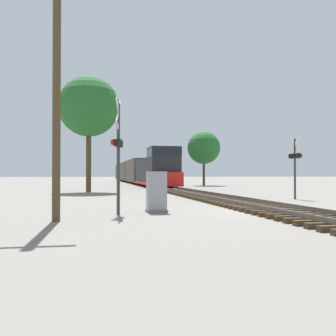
% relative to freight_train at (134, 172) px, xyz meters
% --- Properties ---
extents(ground_plane, '(400.00, 400.00, 0.00)m').
position_rel_freight_train_xyz_m(ground_plane, '(0.00, -51.08, -1.90)').
color(ground_plane, slate).
extents(rail_track_bed, '(2.60, 160.00, 0.31)m').
position_rel_freight_train_xyz_m(rail_track_bed, '(0.00, -51.08, -1.76)').
color(rail_track_bed, '#42301E').
rests_on(rail_track_bed, ground).
extents(freight_train, '(2.89, 61.23, 4.13)m').
position_rel_freight_train_xyz_m(freight_train, '(0.00, 0.00, 0.00)').
color(freight_train, '#232326').
rests_on(freight_train, ground).
extents(crossing_signal_near, '(0.51, 1.01, 4.20)m').
position_rel_freight_train_xyz_m(crossing_signal_near, '(-5.98, -51.42, 0.57)').
color(crossing_signal_near, '#333333').
rests_on(crossing_signal_near, ground).
extents(crossing_signal_far, '(0.43, 1.01, 3.69)m').
position_rel_freight_train_xyz_m(crossing_signal_far, '(4.71, -44.78, 0.43)').
color(crossing_signal_far, '#333333').
rests_on(crossing_signal_far, ground).
extents(relay_cabinet, '(0.79, 0.71, 1.57)m').
position_rel_freight_train_xyz_m(relay_cabinet, '(-4.46, -50.85, -1.13)').
color(relay_cabinet, slate).
rests_on(relay_cabinet, ground).
extents(utility_pole, '(1.80, 0.25, 8.54)m').
position_rel_freight_train_xyz_m(utility_pole, '(-7.98, -53.15, 2.54)').
color(utility_pole, '#4C3A23').
rests_on(utility_pole, ground).
extents(tree_far_right, '(5.01, 5.01, 9.58)m').
position_rel_freight_train_xyz_m(tree_far_right, '(-7.19, -32.73, 5.14)').
color(tree_far_right, '#473521').
rests_on(tree_far_right, ground).
extents(tree_mid_background, '(4.23, 4.23, 7.00)m').
position_rel_freight_train_xyz_m(tree_mid_background, '(7.23, -16.98, 2.98)').
color(tree_mid_background, '#473521').
rests_on(tree_mid_background, ground).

